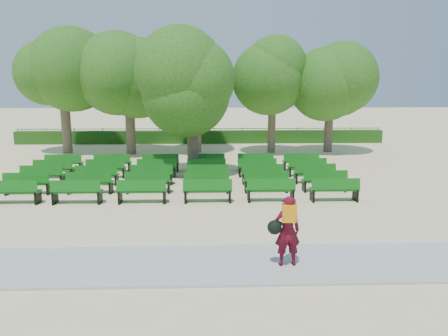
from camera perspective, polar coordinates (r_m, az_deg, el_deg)
The scene contains 9 objects.
ground at distance 17.50m, azimuth -3.85°, elevation -2.94°, with size 120.00×120.00×0.00m, color beige.
paving at distance 10.47m, azimuth -5.14°, elevation -12.57°, with size 30.00×2.20×0.06m, color #ACABA7.
curb at distance 11.52m, azimuth -4.83°, elevation -10.20°, with size 30.00×0.12×0.10m, color silver.
hedge at distance 31.21m, azimuth -3.06°, elevation 4.07°, with size 26.00×0.70×0.90m, color #1D4B13.
fence at distance 31.67m, azimuth -3.04°, elevation 3.35°, with size 26.00×0.10×1.02m, color black, non-canonical shape.
tree_line at distance 27.31m, azimuth -3.19°, elevation 2.12°, with size 21.80×6.80×7.04m, color #2E651B, non-canonical shape.
bench_array at distance 18.59m, azimuth -5.71°, elevation -1.85°, with size 1.76×0.61×1.10m.
tree_among at distance 20.09m, azimuth -4.21°, elevation 10.32°, with size 4.14×4.14×5.87m.
person at distance 10.17m, azimuth 8.16°, elevation -8.02°, with size 0.79×0.49×1.65m.
Camera 1 is at (0.58, -16.98, 4.21)m, focal length 35.00 mm.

